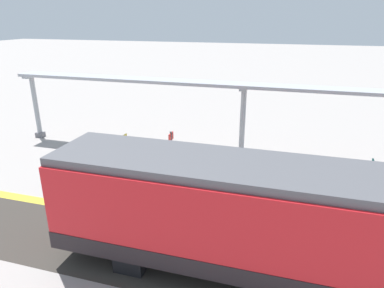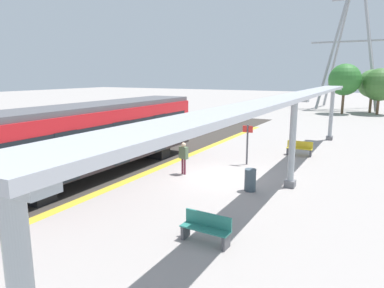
{
  "view_description": "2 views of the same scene",
  "coord_description": "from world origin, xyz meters",
  "px_view_note": "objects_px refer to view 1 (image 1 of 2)",
  "views": [
    {
      "loc": [
        -13.72,
        -2.38,
        7.11
      ],
      "look_at": [
        -0.54,
        1.54,
        2.03
      ],
      "focal_mm": 32.37,
      "sensor_mm": 36.0,
      "label": 1
    },
    {
      "loc": [
        6.48,
        -14.86,
        4.84
      ],
      "look_at": [
        -0.22,
        -2.49,
        2.02
      ],
      "focal_mm": 32.63,
      "sensor_mm": 36.0,
      "label": 2
    }
  ],
  "objects_px": {
    "canopy_pillar_third": "(36,107)",
    "bench_near_end": "(123,145)",
    "trash_bin": "(264,163)",
    "canopy_pillar_second": "(242,124)",
    "bench_mid_platform": "(376,173)",
    "train_near_carriage": "(280,224)",
    "passenger_waiting_near_edge": "(233,185)",
    "platform_info_sign": "(171,150)"
  },
  "relations": [
    {
      "from": "canopy_pillar_third",
      "to": "bench_near_end",
      "type": "distance_m",
      "value": 6.5
    },
    {
      "from": "canopy_pillar_third",
      "to": "trash_bin",
      "type": "distance_m",
      "value": 14.13
    },
    {
      "from": "bench_near_end",
      "to": "canopy_pillar_second",
      "type": "bearing_deg",
      "value": -81.8
    },
    {
      "from": "bench_near_end",
      "to": "bench_mid_platform",
      "type": "relative_size",
      "value": 1.0
    },
    {
      "from": "canopy_pillar_third",
      "to": "bench_near_end",
      "type": "xyz_separation_m",
      "value": [
        -0.92,
        -6.26,
        -1.5
      ]
    },
    {
      "from": "bench_mid_platform",
      "to": "trash_bin",
      "type": "relative_size",
      "value": 1.6
    },
    {
      "from": "train_near_carriage",
      "to": "bench_near_end",
      "type": "xyz_separation_m",
      "value": [
        7.73,
        8.75,
        -1.39
      ]
    },
    {
      "from": "canopy_pillar_third",
      "to": "passenger_waiting_near_edge",
      "type": "bearing_deg",
      "value": -111.17
    },
    {
      "from": "trash_bin",
      "to": "passenger_waiting_near_edge",
      "type": "xyz_separation_m",
      "value": [
        -3.72,
        0.86,
        0.52
      ]
    },
    {
      "from": "bench_mid_platform",
      "to": "platform_info_sign",
      "type": "bearing_deg",
      "value": 102.49
    },
    {
      "from": "platform_info_sign",
      "to": "canopy_pillar_second",
      "type": "bearing_deg",
      "value": -43.25
    },
    {
      "from": "trash_bin",
      "to": "platform_info_sign",
      "type": "distance_m",
      "value": 4.53
    },
    {
      "from": "passenger_waiting_near_edge",
      "to": "canopy_pillar_third",
      "type": "bearing_deg",
      "value": 68.83
    },
    {
      "from": "passenger_waiting_near_edge",
      "to": "train_near_carriage",
      "type": "bearing_deg",
      "value": -152.2
    },
    {
      "from": "canopy_pillar_second",
      "to": "bench_near_end",
      "type": "xyz_separation_m",
      "value": [
        -0.92,
        6.4,
        -1.5
      ]
    },
    {
      "from": "canopy_pillar_second",
      "to": "passenger_waiting_near_edge",
      "type": "distance_m",
      "value": 5.19
    },
    {
      "from": "bench_near_end",
      "to": "trash_bin",
      "type": "height_order",
      "value": "trash_bin"
    },
    {
      "from": "bench_mid_platform",
      "to": "canopy_pillar_second",
      "type": "bearing_deg",
      "value": 81.31
    },
    {
      "from": "bench_near_end",
      "to": "canopy_pillar_third",
      "type": "bearing_deg",
      "value": 81.61
    },
    {
      "from": "train_near_carriage",
      "to": "platform_info_sign",
      "type": "xyz_separation_m",
      "value": [
        5.66,
        5.17,
        -0.5
      ]
    },
    {
      "from": "canopy_pillar_second",
      "to": "bench_near_end",
      "type": "relative_size",
      "value": 2.53
    },
    {
      "from": "trash_bin",
      "to": "train_near_carriage",
      "type": "bearing_deg",
      "value": -171.99
    },
    {
      "from": "canopy_pillar_second",
      "to": "bench_mid_platform",
      "type": "relative_size",
      "value": 2.53
    },
    {
      "from": "canopy_pillar_third",
      "to": "passenger_waiting_near_edge",
      "type": "xyz_separation_m",
      "value": [
        -5.08,
        -13.13,
        -0.96
      ]
    },
    {
      "from": "trash_bin",
      "to": "bench_near_end",
      "type": "bearing_deg",
      "value": 86.71
    },
    {
      "from": "bench_near_end",
      "to": "bench_mid_platform",
      "type": "xyz_separation_m",
      "value": [
        -0.04,
        -12.73,
        0.0
      ]
    },
    {
      "from": "train_near_carriage",
      "to": "bench_mid_platform",
      "type": "xyz_separation_m",
      "value": [
        7.69,
        -3.98,
        -1.39
      ]
    },
    {
      "from": "canopy_pillar_third",
      "to": "platform_info_sign",
      "type": "xyz_separation_m",
      "value": [
        -2.99,
        -9.84,
        -0.62
      ]
    },
    {
      "from": "canopy_pillar_second",
      "to": "canopy_pillar_third",
      "type": "bearing_deg",
      "value": 90.0
    },
    {
      "from": "trash_bin",
      "to": "canopy_pillar_third",
      "type": "bearing_deg",
      "value": 84.42
    },
    {
      "from": "train_near_carriage",
      "to": "canopy_pillar_third",
      "type": "bearing_deg",
      "value": 60.04
    },
    {
      "from": "bench_mid_platform",
      "to": "bench_near_end",
      "type": "bearing_deg",
      "value": 89.8
    },
    {
      "from": "canopy_pillar_second",
      "to": "platform_info_sign",
      "type": "bearing_deg",
      "value": 136.75
    },
    {
      "from": "trash_bin",
      "to": "passenger_waiting_near_edge",
      "type": "height_order",
      "value": "passenger_waiting_near_edge"
    },
    {
      "from": "train_near_carriage",
      "to": "platform_info_sign",
      "type": "bearing_deg",
      "value": 42.38
    },
    {
      "from": "canopy_pillar_second",
      "to": "passenger_waiting_near_edge",
      "type": "xyz_separation_m",
      "value": [
        -5.08,
        -0.47,
        -0.96
      ]
    },
    {
      "from": "canopy_pillar_second",
      "to": "bench_near_end",
      "type": "bearing_deg",
      "value": 98.2
    },
    {
      "from": "bench_near_end",
      "to": "platform_info_sign",
      "type": "height_order",
      "value": "platform_info_sign"
    },
    {
      "from": "canopy_pillar_second",
      "to": "bench_near_end",
      "type": "height_order",
      "value": "canopy_pillar_second"
    },
    {
      "from": "bench_near_end",
      "to": "bench_mid_platform",
      "type": "bearing_deg",
      "value": -90.2
    },
    {
      "from": "train_near_carriage",
      "to": "trash_bin",
      "type": "bearing_deg",
      "value": 8.01
    },
    {
      "from": "canopy_pillar_second",
      "to": "platform_info_sign",
      "type": "distance_m",
      "value": 4.15
    }
  ]
}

